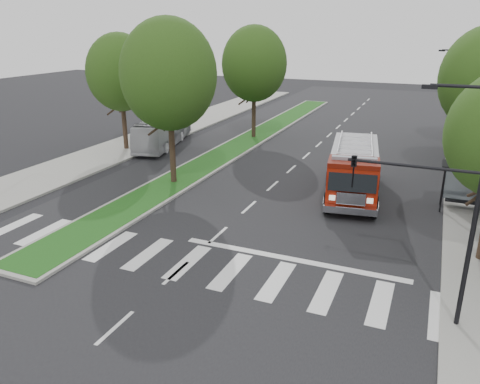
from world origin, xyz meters
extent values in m
plane|color=black|center=(0.00, 0.00, 0.00)|extent=(140.00, 140.00, 0.00)
cube|color=gray|center=(-14.50, 10.00, 0.07)|extent=(5.00, 80.00, 0.15)
cube|color=gray|center=(-6.00, 18.00, 0.07)|extent=(3.00, 50.00, 0.14)
cube|color=#1C4112|center=(-6.00, 18.00, 0.14)|extent=(2.60, 49.50, 0.02)
cylinder|color=black|center=(9.80, 7.40, 1.25)|extent=(0.08, 0.08, 2.50)
cylinder|color=black|center=(9.80, 8.60, 1.25)|extent=(0.08, 0.08, 2.50)
cube|color=black|center=(11.20, 8.00, 2.55)|extent=(3.20, 1.60, 0.12)
cube|color=#8C99A5|center=(11.20, 8.70, 1.30)|extent=(2.80, 0.04, 1.80)
cube|color=black|center=(11.20, 8.00, 0.55)|extent=(2.40, 0.40, 0.08)
cylinder|color=black|center=(11.50, 14.00, 2.20)|extent=(0.36, 0.36, 4.40)
cylinder|color=black|center=(11.50, 24.00, 1.98)|extent=(0.36, 0.36, 3.96)
ellipsoid|color=#1D390F|center=(11.50, 24.00, 5.85)|extent=(5.00, 5.00, 5.75)
cylinder|color=black|center=(-6.00, 6.00, 2.31)|extent=(0.36, 0.36, 4.62)
ellipsoid|color=#1D390F|center=(-6.00, 6.00, 6.83)|extent=(5.80, 5.80, 6.67)
cylinder|color=black|center=(-6.00, 20.00, 2.20)|extent=(0.36, 0.36, 4.40)
ellipsoid|color=#1D390F|center=(-6.00, 20.00, 6.50)|extent=(5.60, 5.60, 6.44)
cylinder|color=black|center=(-14.00, 12.00, 2.09)|extent=(0.36, 0.36, 4.18)
ellipsoid|color=#1D390F|center=(-14.00, 12.00, 6.17)|extent=(5.20, 5.20, 5.98)
cylinder|color=black|center=(10.50, -3.50, 4.00)|extent=(0.16, 0.16, 8.00)
cylinder|color=black|center=(9.60, -3.50, 7.90)|extent=(1.80, 0.10, 0.10)
cube|color=black|center=(8.70, -3.50, 7.85)|extent=(0.45, 0.20, 0.12)
cylinder|color=black|center=(8.50, -3.50, 5.40)|extent=(4.00, 0.10, 0.10)
imported|color=black|center=(6.70, -3.50, 5.00)|extent=(0.18, 0.22, 1.10)
cylinder|color=black|center=(10.50, 20.00, 4.00)|extent=(0.16, 0.16, 8.00)
cylinder|color=black|center=(9.60, 20.00, 7.90)|extent=(1.80, 0.10, 0.10)
cube|color=black|center=(8.70, 20.00, 7.85)|extent=(0.45, 0.20, 0.12)
cube|color=#5A0F04|center=(4.85, 8.57, 0.52)|extent=(3.92, 9.10, 0.26)
cube|color=maroon|center=(4.72, 9.40, 1.62)|extent=(3.60, 7.03, 2.10)
cube|color=maroon|center=(5.34, 5.36, 1.62)|extent=(2.87, 2.26, 2.20)
cube|color=#B2B2B7|center=(4.72, 9.40, 2.72)|extent=(3.60, 7.03, 0.13)
cylinder|color=#B2B2B7|center=(3.79, 9.26, 2.93)|extent=(1.05, 6.23, 0.10)
cylinder|color=#B2B2B7|center=(5.65, 9.54, 2.93)|extent=(1.05, 6.23, 0.10)
cube|color=silver|center=(5.52, 4.17, 0.63)|extent=(2.75, 0.77, 0.37)
cube|color=#8C99A5|center=(5.34, 5.36, 3.04)|extent=(2.33, 0.71, 0.19)
cylinder|color=black|center=(4.19, 4.87, 0.58)|extent=(0.54, 1.19, 1.15)
cylinder|color=black|center=(6.58, 5.23, 0.58)|extent=(0.54, 1.19, 1.15)
cylinder|color=black|center=(3.53, 9.22, 0.58)|extent=(0.54, 1.19, 1.15)
cylinder|color=black|center=(5.91, 9.58, 0.58)|extent=(0.54, 1.19, 1.15)
cylinder|color=black|center=(3.15, 11.71, 0.58)|extent=(0.54, 1.19, 1.15)
cylinder|color=black|center=(5.53, 12.07, 0.58)|extent=(0.54, 1.19, 1.15)
imported|color=#B4B4B8|center=(-12.00, 14.55, 1.32)|extent=(4.42, 9.73, 2.64)
camera|label=1|loc=(9.02, -18.54, 9.52)|focal=35.00mm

